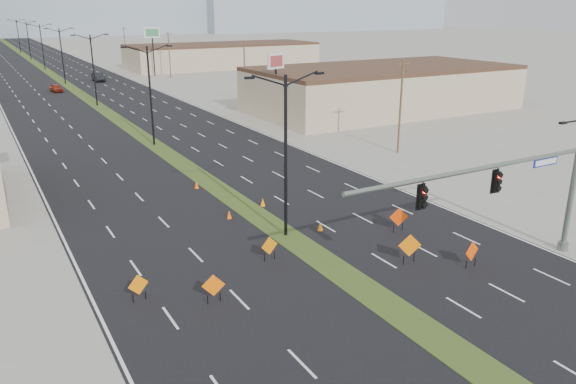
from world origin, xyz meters
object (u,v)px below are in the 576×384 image
signal_mast (520,184)px  cone_2 (263,202)px  streetlight_0 (286,152)px  streetlight_6 (18,35)px  cone_3 (197,185)px  streetlight_5 (28,39)px  car_mid (98,77)px  pole_sign_east_far (152,36)px  pole_sign_east_near (276,67)px  car_left (56,88)px  cone_0 (320,226)px  streetlight_1 (150,93)px  construction_sign_4 (472,252)px  construction_sign_0 (138,286)px  construction_sign_2 (269,247)px  construction_sign_5 (399,218)px  construction_sign_1 (213,286)px  cone_1 (229,215)px  construction_sign_3 (410,246)px  streetlight_4 (42,45)px  streetlight_2 (93,68)px

signal_mast → cone_2: signal_mast is taller
signal_mast → streetlight_0: (-8.56, 10.00, 0.63)m
streetlight_6 → cone_3: streetlight_6 is taller
streetlight_5 → car_mid: 55.69m
pole_sign_east_far → pole_sign_east_near: bearing=-71.5°
car_left → cone_0: car_left is taller
streetlight_1 → construction_sign_4: bearing=-79.8°
signal_mast → cone_2: (-7.33, 15.57, -4.48)m
streetlight_5 → construction_sign_0: 144.13m
streetlight_0 → construction_sign_2: 5.91m
streetlight_0 → construction_sign_2: (-2.58, -2.71, -4.58)m
signal_mast → streetlight_5: (-8.56, 150.00, 0.63)m
car_left → pole_sign_east_far: pole_sign_east_far is taller
car_left → cone_3: 61.92m
streetlight_1 → cone_2: bearing=-86.9°
construction_sign_5 → construction_sign_1: bearing=-146.8°
cone_1 → pole_sign_east_far: size_ratio=0.06×
streetlight_5 → streetlight_6: size_ratio=1.00×
car_mid → pole_sign_east_far: pole_sign_east_far is taller
streetlight_0 → streetlight_6: size_ratio=1.00×
cone_2 → streetlight_1: bearing=93.1°
signal_mast → construction_sign_1: signal_mast is taller
cone_3 → streetlight_6: bearing=89.5°
car_mid → construction_sign_5: car_mid is taller
construction_sign_3 → streetlight_5: bearing=115.0°
signal_mast → construction_sign_4: 4.44m
car_left → construction_sign_0: construction_sign_0 is taller
streetlight_0 → car_left: streetlight_0 is taller
streetlight_4 → construction_sign_2: 114.83m
construction_sign_0 → construction_sign_1: size_ratio=0.94×
pole_sign_east_far → streetlight_4: bearing=148.4°
construction_sign_2 → cone_1: construction_sign_2 is taller
streetlight_6 → construction_sign_0: streetlight_6 is taller
streetlight_0 → construction_sign_0: (-10.29, -3.69, -4.59)m
construction_sign_2 → cone_2: bearing=58.2°
signal_mast → streetlight_6: (-8.56, 178.00, 0.63)m
cone_1 → cone_2: (3.12, 1.10, 0.01)m
signal_mast → streetlight_4: size_ratio=1.63×
streetlight_2 → car_left: size_ratio=2.67×
car_mid → cone_2: 79.44m
cone_1 → car_left: bearing=90.9°
cone_2 → streetlight_0: bearing=-102.4°
construction_sign_5 → cone_3: (-7.99, 14.86, -0.65)m
streetlight_2 → construction_sign_2: 58.94m
streetlight_0 → pole_sign_east_far: (18.40, 88.48, 2.55)m
streetlight_4 → streetlight_6: same height
streetlight_5 → car_mid: size_ratio=2.01×
construction_sign_2 → construction_sign_3: bearing=-39.6°
streetlight_1 → streetlight_4: bearing=90.0°
streetlight_6 → construction_sign_1: size_ratio=6.64×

